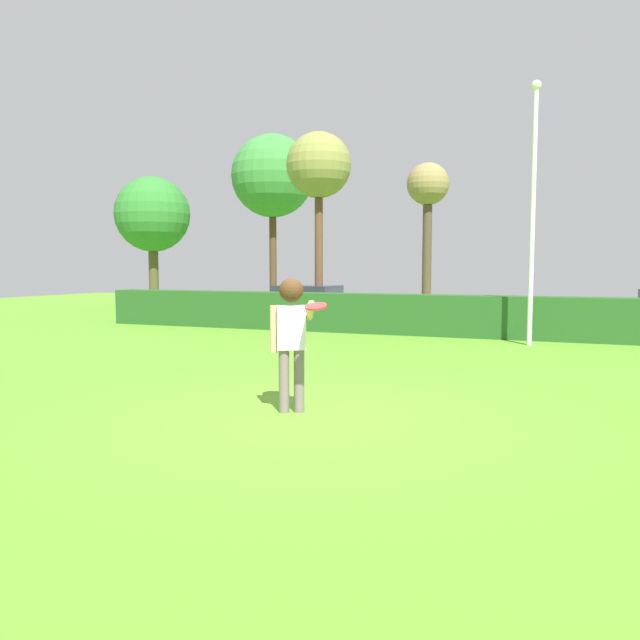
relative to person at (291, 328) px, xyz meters
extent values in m
plane|color=#5C9729|center=(0.36, -0.14, -1.12)|extent=(60.00, 60.00, 0.00)
cylinder|color=slate|center=(0.09, 0.05, -0.70)|extent=(0.14, 0.14, 0.84)
cylinder|color=slate|center=(-0.09, -0.03, -0.70)|extent=(0.14, 0.14, 0.84)
cube|color=silver|center=(0.00, 0.01, 0.01)|extent=(0.44, 0.36, 0.58)
cylinder|color=tan|center=(0.33, -0.14, 0.25)|extent=(0.35, 0.59, 0.30)
cylinder|color=tan|center=(-0.22, -0.09, -0.01)|extent=(0.09, 0.09, 0.62)
sphere|color=tan|center=(0.00, 0.01, 0.47)|extent=(0.22, 0.22, 0.22)
sphere|color=#442B15|center=(0.00, 0.01, 0.50)|extent=(0.32, 0.32, 0.32)
cylinder|color=red|center=(0.57, -0.53, 0.33)|extent=(0.27, 0.27, 0.09)
cylinder|color=silver|center=(2.43, 8.72, 1.95)|extent=(0.12, 0.12, 6.14)
sphere|color=#F2EFCC|center=(2.43, 8.72, 5.12)|extent=(0.24, 0.24, 0.24)
cube|color=#24561F|center=(0.36, 10.05, -0.55)|extent=(22.71, 0.90, 1.14)
cube|color=white|center=(-5.63, 13.61, -0.54)|extent=(4.32, 2.01, 0.55)
cube|color=#2D333D|center=(-5.63, 13.61, -0.07)|extent=(2.31, 1.72, 0.40)
cylinder|color=black|center=(-4.10, 14.34, -0.82)|extent=(0.61, 0.14, 0.60)
cylinder|color=black|center=(-4.23, 12.65, -0.82)|extent=(0.61, 0.14, 0.60)
cylinder|color=black|center=(-7.03, 14.56, -0.82)|extent=(0.61, 0.14, 0.60)
cylinder|color=black|center=(-7.16, 12.87, -0.82)|extent=(0.61, 0.14, 0.60)
cylinder|color=black|center=(4.87, 14.18, -0.82)|extent=(0.61, 0.19, 0.60)
cylinder|color=black|center=(5.12, 12.50, -0.82)|extent=(0.61, 0.19, 0.60)
cylinder|color=brown|center=(-14.23, 16.01, 0.52)|extent=(0.43, 0.43, 3.27)
sphere|color=#307C2F|center=(-14.23, 16.01, 3.16)|extent=(3.35, 3.35, 3.35)
cylinder|color=brown|center=(-1.46, 14.63, 0.93)|extent=(0.32, 0.32, 4.09)
sphere|color=olive|center=(-1.46, 14.63, 3.71)|extent=(1.48, 1.48, 1.48)
cylinder|color=brown|center=(-5.44, 14.26, 1.11)|extent=(0.30, 0.30, 4.46)
sphere|color=olive|center=(-5.44, 14.26, 4.54)|extent=(2.40, 2.40, 2.40)
cylinder|color=#503624|center=(-9.70, 19.00, 1.37)|extent=(0.34, 0.34, 4.98)
sphere|color=#3C893A|center=(-9.70, 19.00, 5.00)|extent=(3.81, 3.81, 3.81)
camera|label=1|loc=(3.43, -7.44, 0.81)|focal=35.19mm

